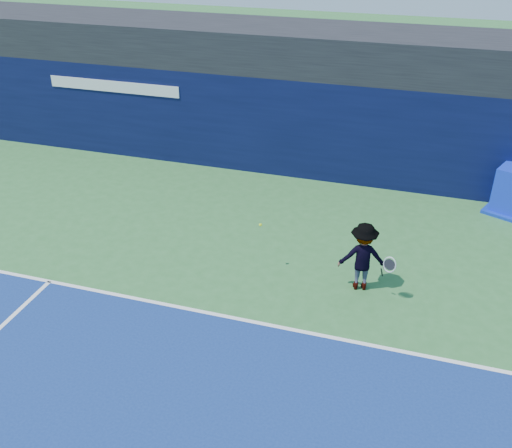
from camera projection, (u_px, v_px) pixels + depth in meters
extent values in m
plane|color=#306B33|center=(209.00, 441.00, 9.05)|extent=(80.00, 80.00, 0.00)
cube|color=white|center=(262.00, 324.00, 11.54)|extent=(24.00, 0.10, 0.01)
cube|color=black|center=(345.00, 51.00, 16.82)|extent=(36.00, 3.00, 1.20)
cube|color=black|center=(334.00, 130.00, 17.03)|extent=(36.00, 1.00, 3.00)
cube|color=white|center=(113.00, 86.00, 17.97)|extent=(4.50, 0.04, 0.35)
imported|color=white|center=(363.00, 257.00, 12.26)|extent=(1.13, 0.79, 1.59)
cylinder|color=black|center=(382.00, 272.00, 12.01)|extent=(0.08, 0.14, 0.25)
torus|color=silver|center=(390.00, 265.00, 11.81)|extent=(0.29, 0.17, 0.29)
cylinder|color=black|center=(390.00, 265.00, 11.81)|extent=(0.25, 0.13, 0.24)
sphere|color=#B8CF17|center=(261.00, 225.00, 12.70)|extent=(0.07, 0.07, 0.07)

